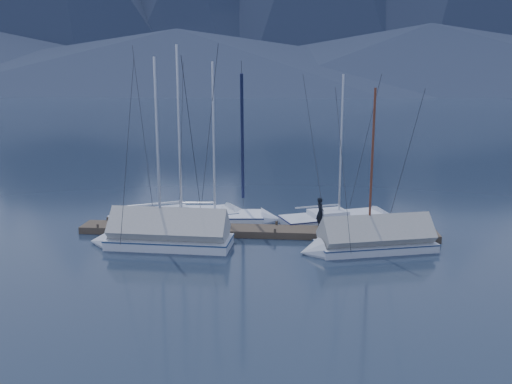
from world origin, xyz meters
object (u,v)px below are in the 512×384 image
sailboat_covered_far (158,237)px  sailboat_open_left (191,218)px  sailboat_covered_near (366,242)px  person (320,212)px  sailboat_open_right (346,219)px  sailboat_open_mid (224,219)px

sailboat_covered_far → sailboat_open_left: bearing=82.3°
sailboat_covered_near → sailboat_covered_far: 9.66m
sailboat_covered_near → sailboat_covered_far: sailboat_covered_far is taller
sailboat_covered_near → person: size_ratio=5.30×
sailboat_open_left → sailboat_covered_far: sailboat_open_left is taller
sailboat_open_right → sailboat_covered_near: bearing=-84.2°
sailboat_open_left → sailboat_open_right: (8.52, 0.79, -0.03)m
sailboat_open_left → sailboat_open_mid: bearing=3.0°
sailboat_covered_near → person: bearing=128.1°
sailboat_open_right → person: (-1.52, -2.53, 0.96)m
sailboat_open_mid → sailboat_covered_near: (7.23, -4.43, 0.24)m
sailboat_covered_far → person: 8.15m
sailboat_open_mid → sailboat_open_right: bearing=6.0°
sailboat_open_right → sailboat_covered_far: (-9.14, -5.35, 0.31)m
sailboat_open_left → person: bearing=-13.9°
sailboat_covered_near → sailboat_covered_far: (-9.66, -0.21, 0.06)m
sailboat_open_mid → sailboat_covered_far: bearing=-117.6°
sailboat_open_right → sailboat_covered_far: sailboat_covered_far is taller
sailboat_open_right → person: 3.11m
sailboat_covered_near → person: sailboat_covered_near is taller
sailboat_covered_far → sailboat_open_mid: bearing=62.4°
sailboat_open_mid → sailboat_open_right: (6.71, 0.70, -0.01)m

